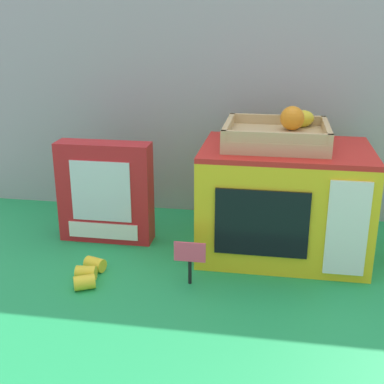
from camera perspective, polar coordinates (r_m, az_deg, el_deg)
name	(u,v)px	position (r m, az deg, el deg)	size (l,w,h in m)	color
ground_plane	(225,244)	(1.35, 3.71, -5.80)	(1.70, 1.70, 0.00)	#219E54
display_back_panel	(237,87)	(1.48, 5.05, 11.49)	(1.61, 0.03, 0.75)	#A0A3A8
toy_microwave	(284,201)	(1.28, 10.10, -0.97)	(0.40, 0.28, 0.27)	yellow
food_groups_crate	(279,134)	(1.26, 9.60, 6.30)	(0.24, 0.22, 0.09)	tan
cookie_set_box	(105,192)	(1.35, -9.57, -0.03)	(0.24, 0.07, 0.26)	red
price_sign	(190,256)	(1.13, -0.25, -7.14)	(0.07, 0.01, 0.10)	black
loose_toy_banana	(89,273)	(1.20, -11.37, -8.77)	(0.06, 0.13, 0.03)	yellow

